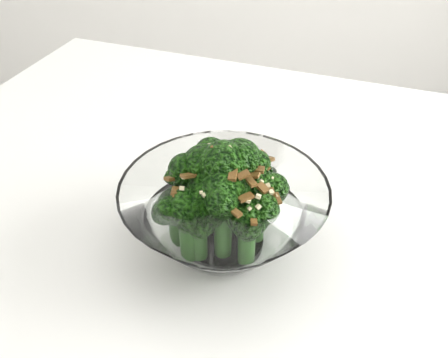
{
  "coord_description": "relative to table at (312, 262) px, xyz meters",
  "views": [
    {
      "loc": [
        0.01,
        -0.52,
        1.15
      ],
      "look_at": [
        -0.0,
        -0.12,
        0.84
      ],
      "focal_mm": 40.0,
      "sensor_mm": 36.0,
      "label": 1
    }
  ],
  "objects": [
    {
      "name": "table",
      "position": [
        0.0,
        0.0,
        0.0
      ],
      "size": [
        1.38,
        1.12,
        0.75
      ],
      "color": "white",
      "rests_on": "ground"
    },
    {
      "name": "broccoli_dish",
      "position": [
        -0.11,
        -0.04,
        0.12
      ],
      "size": [
        0.22,
        0.22,
        0.14
      ],
      "color": "white",
      "rests_on": "table"
    }
  ]
}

